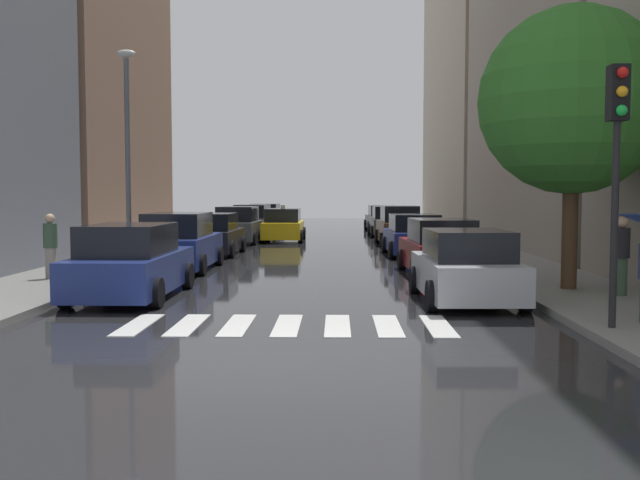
% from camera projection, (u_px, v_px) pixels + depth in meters
% --- Properties ---
extents(ground_plane, '(28.00, 72.00, 0.04)m').
position_uv_depth(ground_plane, '(318.00, 245.00, 33.87)').
color(ground_plane, '#262628').
extents(sidewalk_left, '(3.00, 72.00, 0.15)m').
position_uv_depth(sidewalk_left, '(179.00, 243.00, 34.01)').
color(sidewalk_left, gray).
rests_on(sidewalk_left, ground).
extents(sidewalk_right, '(3.00, 72.00, 0.15)m').
position_uv_depth(sidewalk_right, '(458.00, 243.00, 33.71)').
color(sidewalk_right, gray).
rests_on(sidewalk_right, ground).
extents(crosswalk_stripes, '(5.85, 2.20, 0.01)m').
position_uv_depth(crosswalk_stripes, '(287.00, 325.00, 13.06)').
color(crosswalk_stripes, silver).
rests_on(crosswalk_stripes, ground).
extents(building_left_mid, '(6.00, 13.40, 16.96)m').
position_uv_depth(building_left_mid, '(70.00, 56.00, 32.26)').
color(building_left_mid, '#8C6B56').
rests_on(building_left_mid, ground).
extents(building_right_far, '(6.00, 19.52, 25.45)m').
position_uv_depth(building_right_far, '(485.00, 42.00, 49.89)').
color(building_right_far, '#B2A38C').
rests_on(building_right_far, ground).
extents(parked_car_left_nearest, '(2.12, 4.73, 1.68)m').
position_uv_depth(parked_car_left_nearest, '(131.00, 263.00, 16.48)').
color(parked_car_left_nearest, navy).
rests_on(parked_car_left_nearest, ground).
extents(parked_car_left_second, '(2.15, 4.72, 1.78)m').
position_uv_depth(parked_car_left_second, '(179.00, 244.00, 22.39)').
color(parked_car_left_second, navy).
rests_on(parked_car_left_second, ground).
extents(parked_car_left_third, '(2.16, 4.33, 1.61)m').
position_uv_depth(parked_car_left_third, '(213.00, 235.00, 28.00)').
color(parked_car_left_third, black).
rests_on(parked_car_left_third, ground).
extents(parked_car_left_fourth, '(2.27, 4.23, 1.75)m').
position_uv_depth(parked_car_left_fourth, '(238.00, 226.00, 34.59)').
color(parked_car_left_fourth, '#474C51').
rests_on(parked_car_left_fourth, ground).
extents(parked_car_left_fifth, '(2.32, 4.84, 1.74)m').
position_uv_depth(parked_car_left_fifth, '(253.00, 221.00, 41.29)').
color(parked_car_left_fifth, black).
rests_on(parked_car_left_fifth, ground).
extents(parked_car_left_sixth, '(2.21, 4.83, 1.71)m').
position_uv_depth(parked_car_left_sixth, '(265.00, 218.00, 46.67)').
color(parked_car_left_sixth, navy).
rests_on(parked_car_left_sixth, ground).
extents(parked_car_right_nearest, '(2.15, 4.22, 1.58)m').
position_uv_depth(parked_car_right_nearest, '(466.00, 268.00, 15.84)').
color(parked_car_right_nearest, '#B2B7BF').
rests_on(parked_car_right_nearest, ground).
extents(parked_car_right_second, '(2.21, 4.47, 1.64)m').
position_uv_depth(parked_car_right_second, '(440.00, 249.00, 21.07)').
color(parked_car_right_second, maroon).
rests_on(parked_car_right_second, ground).
extents(parked_car_right_third, '(2.25, 4.31, 1.59)m').
position_uv_depth(parked_car_right_third, '(414.00, 236.00, 27.75)').
color(parked_car_right_third, navy).
rests_on(parked_car_right_third, ground).
extents(parked_car_right_fourth, '(2.08, 4.26, 1.81)m').
position_uv_depth(parked_car_right_fourth, '(399.00, 227.00, 33.49)').
color(parked_car_right_fourth, brown).
rests_on(parked_car_right_fourth, ground).
extents(parked_car_right_fifth, '(2.21, 4.07, 1.67)m').
position_uv_depth(parked_car_right_fifth, '(389.00, 222.00, 40.18)').
color(parked_car_right_fifth, '#474C51').
rests_on(parked_car_right_fifth, ground).
extents(parked_car_right_sixth, '(2.23, 4.77, 1.62)m').
position_uv_depth(parked_car_right_sixth, '(382.00, 219.00, 46.49)').
color(parked_car_right_sixth, '#474C51').
rests_on(parked_car_right_sixth, ground).
extents(taxi_midroad, '(2.08, 4.31, 1.81)m').
position_uv_depth(taxi_midroad, '(283.00, 226.00, 36.03)').
color(taxi_midroad, yellow).
rests_on(taxi_midroad, ground).
extents(pedestrian_foreground, '(0.36, 0.36, 1.70)m').
position_uv_depth(pedestrian_foreground, '(50.00, 245.00, 18.95)').
color(pedestrian_foreground, gray).
rests_on(pedestrian_foreground, sidewalk_left).
extents(pedestrian_by_kerb, '(0.36, 0.36, 1.73)m').
position_uv_depth(pedestrian_by_kerb, '(621.00, 254.00, 15.80)').
color(pedestrian_by_kerb, '#38513D').
rests_on(pedestrian_by_kerb, sidewalk_right).
extents(street_tree_right, '(4.32, 4.32, 6.52)m').
position_uv_depth(street_tree_right, '(573.00, 101.00, 16.75)').
color(street_tree_right, '#513823').
rests_on(street_tree_right, sidewalk_right).
extents(traffic_light_right_corner, '(0.30, 0.42, 4.30)m').
position_uv_depth(traffic_light_right_corner, '(617.00, 137.00, 11.83)').
color(traffic_light_right_corner, black).
rests_on(traffic_light_right_corner, sidewalk_right).
extents(lamp_post_left, '(0.60, 0.28, 6.60)m').
position_uv_depth(lamp_post_left, '(128.00, 141.00, 22.31)').
color(lamp_post_left, '#595B60').
rests_on(lamp_post_left, sidewalk_left).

